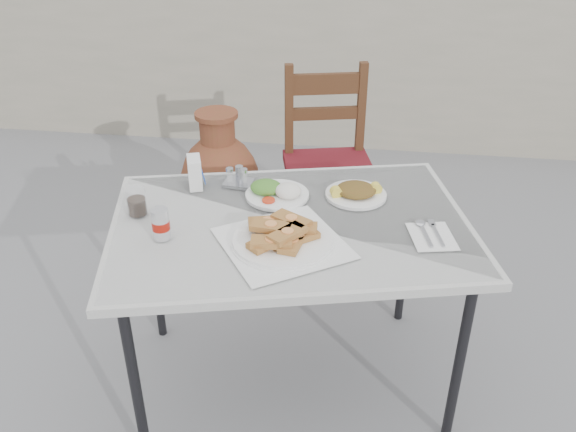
# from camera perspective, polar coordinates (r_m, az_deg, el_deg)

# --- Properties ---
(ground) EXTENTS (80.00, 80.00, 0.00)m
(ground) POSITION_cam_1_polar(r_m,az_deg,el_deg) (2.72, 1.33, -14.05)
(ground) COLOR slate
(ground) RESTS_ON ground
(cafe_table) EXTENTS (1.46, 1.15, 0.78)m
(cafe_table) POSITION_cam_1_polar(r_m,az_deg,el_deg) (2.22, 0.25, -1.72)
(cafe_table) COLOR black
(cafe_table) RESTS_ON ground
(pide_plate) EXTENTS (0.53, 0.53, 0.08)m
(pide_plate) POSITION_cam_1_polar(r_m,az_deg,el_deg) (2.05, -0.52, -1.75)
(pide_plate) COLOR white
(pide_plate) RESTS_ON cafe_table
(salad_rice_plate) EXTENTS (0.25, 0.25, 0.06)m
(salad_rice_plate) POSITION_cam_1_polar(r_m,az_deg,el_deg) (2.34, -1.09, 2.33)
(salad_rice_plate) COLOR white
(salad_rice_plate) RESTS_ON cafe_table
(salad_chopped_plate) EXTENTS (0.24, 0.24, 0.05)m
(salad_chopped_plate) POSITION_cam_1_polar(r_m,az_deg,el_deg) (2.36, 6.38, 2.27)
(salad_chopped_plate) COLOR white
(salad_chopped_plate) RESTS_ON cafe_table
(soda_can) EXTENTS (0.06, 0.06, 0.11)m
(soda_can) POSITION_cam_1_polar(r_m,az_deg,el_deg) (2.11, -11.83, -0.71)
(soda_can) COLOR silver
(soda_can) RESTS_ON cafe_table
(cola_glass) EXTENTS (0.07, 0.07, 0.10)m
(cola_glass) POSITION_cam_1_polar(r_m,az_deg,el_deg) (2.28, -13.98, 1.22)
(cola_glass) COLOR white
(cola_glass) RESTS_ON cafe_table
(napkin_holder) EXTENTS (0.09, 0.11, 0.12)m
(napkin_holder) POSITION_cam_1_polar(r_m,az_deg,el_deg) (2.43, -8.72, 4.06)
(napkin_holder) COLOR white
(napkin_holder) RESTS_ON cafe_table
(condiment_caddy) EXTENTS (0.12, 0.10, 0.08)m
(condiment_caddy) POSITION_cam_1_polar(r_m,az_deg,el_deg) (2.43, -4.69, 3.50)
(condiment_caddy) COLOR #B8B9C0
(condiment_caddy) RESTS_ON cafe_table
(cutlery_napkin) EXTENTS (0.18, 0.21, 0.01)m
(cutlery_napkin) POSITION_cam_1_polar(r_m,az_deg,el_deg) (2.17, 13.16, -1.63)
(cutlery_napkin) COLOR white
(cutlery_napkin) RESTS_ON cafe_table
(chair) EXTENTS (0.54, 0.54, 1.02)m
(chair) POSITION_cam_1_polar(r_m,az_deg,el_deg) (3.22, 3.77, 4.93)
(chair) COLOR #3B1F10
(chair) RESTS_ON ground
(terracotta_urn) EXTENTS (0.44, 0.44, 0.77)m
(terracotta_urn) POSITION_cam_1_polar(r_m,az_deg,el_deg) (3.40, -6.33, 3.10)
(terracotta_urn) COLOR brown
(terracotta_urn) RESTS_ON ground
(back_wall) EXTENTS (6.00, 0.25, 1.20)m
(back_wall) POSITION_cam_1_polar(r_m,az_deg,el_deg) (4.63, 5.18, 13.85)
(back_wall) COLOR #9D9383
(back_wall) RESTS_ON ground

